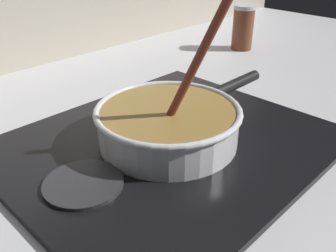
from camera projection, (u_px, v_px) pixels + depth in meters
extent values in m
cube|color=#B7B7BC|center=(284.00, 194.00, 0.59)|extent=(2.40, 1.60, 0.04)
cube|color=black|center=(168.00, 144.00, 0.67)|extent=(0.56, 0.48, 0.01)
torus|color=#592D0C|center=(168.00, 139.00, 0.67)|extent=(0.20, 0.20, 0.01)
cylinder|color=#262628|center=(83.00, 183.00, 0.56)|extent=(0.12, 0.12, 0.01)
cylinder|color=silver|center=(168.00, 126.00, 0.66)|extent=(0.25, 0.25, 0.06)
cylinder|color=olive|center=(168.00, 124.00, 0.65)|extent=(0.23, 0.23, 0.06)
torus|color=silver|center=(168.00, 110.00, 0.64)|extent=(0.26, 0.26, 0.01)
cylinder|color=black|center=(235.00, 84.00, 0.77)|extent=(0.15, 0.02, 0.02)
cylinder|color=beige|center=(168.00, 122.00, 0.62)|extent=(0.03, 0.03, 0.01)
cylinder|color=#EDD88C|center=(170.00, 139.00, 0.58)|extent=(0.03, 0.03, 0.01)
cylinder|color=#E5CC7A|center=(129.00, 130.00, 0.60)|extent=(0.03, 0.03, 0.01)
cylinder|color=beige|center=(154.00, 99.00, 0.71)|extent=(0.03, 0.03, 0.01)
cylinder|color=#E5CC7A|center=(177.00, 113.00, 0.65)|extent=(0.03, 0.03, 0.01)
cylinder|color=#EDD88C|center=(223.00, 118.00, 0.64)|extent=(0.04, 0.04, 0.01)
cylinder|color=#E5CC7A|center=(188.00, 130.00, 0.60)|extent=(0.04, 0.04, 0.01)
cylinder|color=maroon|center=(195.00, 65.00, 0.57)|extent=(0.05, 0.11, 0.22)
cube|color=brown|center=(167.00, 122.00, 0.64)|extent=(0.04, 0.05, 0.01)
cylinder|color=brown|center=(243.00, 29.00, 1.18)|extent=(0.07, 0.07, 0.13)
cylinder|color=#B2B2B7|center=(245.00, 7.00, 1.15)|extent=(0.07, 0.07, 0.01)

